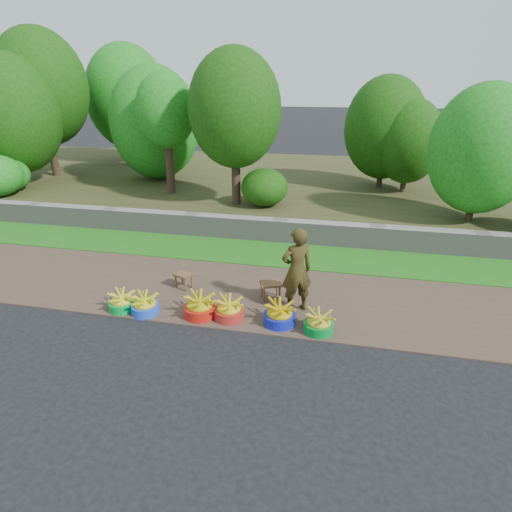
% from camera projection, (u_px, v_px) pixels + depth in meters
% --- Properties ---
extents(ground_plane, '(120.00, 120.00, 0.00)m').
position_uv_depth(ground_plane, '(237.00, 332.00, 6.62)').
color(ground_plane, black).
rests_on(ground_plane, ground).
extents(dirt_shoulder, '(80.00, 2.50, 0.02)m').
position_uv_depth(dirt_shoulder, '(255.00, 295.00, 7.75)').
color(dirt_shoulder, '#4A382C').
rests_on(dirt_shoulder, ground).
extents(grass_verge, '(80.00, 1.50, 0.04)m').
position_uv_depth(grass_verge, '(274.00, 254.00, 9.55)').
color(grass_verge, '#246D18').
rests_on(grass_verge, ground).
extents(retaining_wall, '(80.00, 0.35, 0.55)m').
position_uv_depth(retaining_wall, '(280.00, 231.00, 10.22)').
color(retaining_wall, gray).
rests_on(retaining_wall, ground).
extents(earth_bank, '(80.00, 10.00, 0.50)m').
position_uv_depth(earth_bank, '(303.00, 186.00, 14.65)').
color(earth_bank, '#3B3D1D').
rests_on(earth_bank, ground).
extents(vegetation, '(37.00, 8.55, 4.73)m').
position_uv_depth(vegetation, '(132.00, 113.00, 13.42)').
color(vegetation, '#36271B').
rests_on(vegetation, earth_bank).
extents(basin_a, '(0.45, 0.45, 0.34)m').
position_uv_depth(basin_a, '(122.00, 302.00, 7.19)').
color(basin_a, '#029A35').
rests_on(basin_a, ground).
extents(basin_b, '(0.47, 0.47, 0.35)m').
position_uv_depth(basin_b, '(145.00, 305.00, 7.08)').
color(basin_b, blue).
rests_on(basin_b, ground).
extents(basin_c, '(0.53, 0.53, 0.40)m').
position_uv_depth(basin_c, '(200.00, 307.00, 6.98)').
color(basin_c, red).
rests_on(basin_c, ground).
extents(basin_d, '(0.49, 0.49, 0.37)m').
position_uv_depth(basin_d, '(229.00, 310.00, 6.92)').
color(basin_d, '#A5251F').
rests_on(basin_d, ground).
extents(basin_e, '(0.51, 0.51, 0.38)m').
position_uv_depth(basin_e, '(279.00, 315.00, 6.76)').
color(basin_e, '#121DAA').
rests_on(basin_e, ground).
extents(basin_f, '(0.47, 0.47, 0.35)m').
position_uv_depth(basin_f, '(319.00, 324.00, 6.55)').
color(basin_f, '#047F27').
rests_on(basin_f, ground).
extents(stool_left, '(0.40, 0.36, 0.29)m').
position_uv_depth(stool_left, '(183.00, 277.00, 7.90)').
color(stool_left, brown).
rests_on(stool_left, dirt_shoulder).
extents(stool_right, '(0.44, 0.39, 0.32)m').
position_uv_depth(stool_right, '(271.00, 286.00, 7.48)').
color(stool_right, brown).
rests_on(stool_right, dirt_shoulder).
extents(vendor_woman, '(0.63, 0.56, 1.45)m').
position_uv_depth(vendor_woman, '(297.00, 270.00, 6.96)').
color(vendor_woman, black).
rests_on(vendor_woman, dirt_shoulder).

